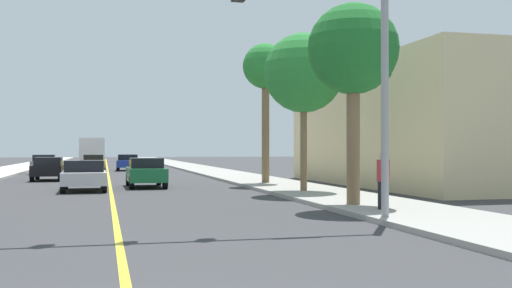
% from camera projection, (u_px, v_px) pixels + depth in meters
% --- Properties ---
extents(ground, '(192.00, 192.00, 0.00)m').
position_uv_depth(ground, '(108.00, 174.00, 46.14)').
color(ground, '#38383A').
extents(sidewalk_right, '(3.82, 168.00, 0.15)m').
position_uv_depth(sidewalk_right, '(215.00, 172.00, 48.20)').
color(sidewalk_right, '#9E9B93').
rests_on(sidewalk_right, ground).
extents(lane_marking_center, '(0.16, 144.00, 0.01)m').
position_uv_depth(lane_marking_center, '(108.00, 174.00, 46.14)').
color(lane_marking_center, yellow).
rests_on(lane_marking_center, ground).
extents(building_right_near, '(11.50, 18.20, 6.32)m').
position_uv_depth(building_right_near, '(446.00, 126.00, 32.56)').
color(building_right_near, beige).
rests_on(building_right_near, ground).
extents(traffic_signal_mast, '(9.43, 0.36, 6.69)m').
position_uv_depth(traffic_signal_mast, '(272.00, 20.00, 14.99)').
color(traffic_signal_mast, gray).
rests_on(traffic_signal_mast, sidewalk_right).
extents(palm_near, '(2.94, 2.94, 6.48)m').
position_uv_depth(palm_near, '(353.00, 52.00, 19.26)').
color(palm_near, brown).
rests_on(palm_near, sidewalk_right).
extents(palm_mid, '(3.41, 3.41, 6.74)m').
position_uv_depth(palm_mid, '(304.00, 74.00, 25.57)').
color(palm_mid, brown).
rests_on(palm_mid, sidewalk_right).
extents(palm_far, '(2.42, 2.42, 7.40)m').
position_uv_depth(palm_far, '(265.00, 70.00, 31.78)').
color(palm_far, brown).
rests_on(palm_far, sidewalk_right).
extents(car_yellow, '(1.89, 4.53, 1.44)m').
position_uv_depth(car_yellow, '(94.00, 163.00, 50.40)').
color(car_yellow, gold).
rests_on(car_yellow, ground).
extents(car_silver, '(2.04, 4.19, 1.40)m').
position_uv_depth(car_silver, '(84.00, 175.00, 27.47)').
color(car_silver, '#BCBCC1').
rests_on(car_silver, ground).
extents(car_gray, '(1.92, 4.06, 1.48)m').
position_uv_depth(car_gray, '(44.00, 164.00, 46.26)').
color(car_gray, slate).
rests_on(car_gray, ground).
extents(car_green, '(1.86, 4.19, 1.47)m').
position_uv_depth(car_green, '(146.00, 172.00, 30.04)').
color(car_green, '#196638').
rests_on(car_green, ground).
extents(car_black, '(1.79, 3.99, 1.42)m').
position_uv_depth(car_black, '(48.00, 168.00, 36.56)').
color(car_black, black).
rests_on(car_black, ground).
extents(car_blue, '(2.09, 4.27, 1.44)m').
position_uv_depth(car_blue, '(128.00, 162.00, 53.17)').
color(car_blue, '#1E389E').
rests_on(car_blue, ground).
extents(delivery_truck, '(2.45, 8.46, 3.01)m').
position_uv_depth(delivery_truck, '(92.00, 152.00, 61.44)').
color(delivery_truck, silver).
rests_on(delivery_truck, ground).
extents(pedestrian, '(0.38, 0.38, 1.68)m').
position_uv_depth(pedestrian, '(383.00, 181.00, 17.61)').
color(pedestrian, black).
rests_on(pedestrian, sidewalk_right).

